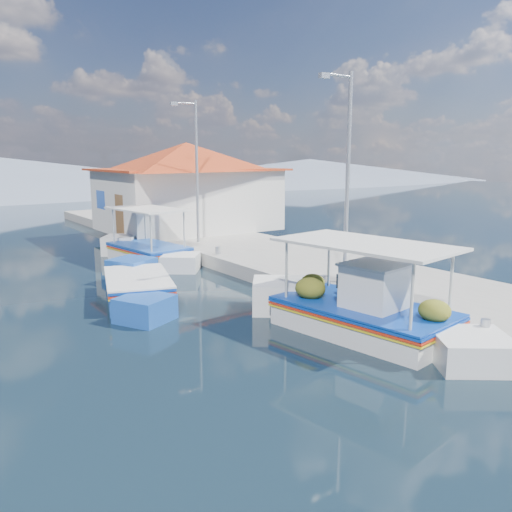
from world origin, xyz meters
TOP-DOWN VIEW (x-y plane):
  - ground at (0.00, 0.00)m, footprint 160.00×160.00m
  - quay at (5.90, 6.00)m, footprint 5.00×44.00m
  - bollards at (3.80, 5.25)m, footprint 0.20×17.20m
  - main_caique at (2.71, -0.48)m, footprint 2.85×7.38m
  - caique_green_canopy at (2.05, 10.55)m, footprint 2.46×6.38m
  - caique_blue_hull at (-0.55, 5.46)m, footprint 2.96×5.77m
  - harbor_building at (6.20, 15.00)m, footprint 10.49×10.49m
  - lamp_post_near at (4.51, 2.00)m, footprint 1.21×0.14m
  - lamp_post_far at (4.51, 11.00)m, footprint 1.21×0.14m
  - mountain_ridge at (6.54, 56.00)m, footprint 171.40×96.00m

SIDE VIEW (x-z plane):
  - ground at x=0.00m, z-range 0.00..0.00m
  - quay at x=5.90m, z-range 0.00..0.50m
  - caique_blue_hull at x=-0.55m, z-range -0.25..0.83m
  - caique_green_canopy at x=2.05m, z-range -0.84..1.56m
  - main_caique at x=2.71m, z-range -0.75..1.70m
  - bollards at x=3.80m, z-range 0.50..0.80m
  - mountain_ridge at x=6.54m, z-range -0.71..4.79m
  - harbor_building at x=6.20m, z-range 0.58..4.98m
  - lamp_post_near at x=4.51m, z-range 0.85..6.85m
  - lamp_post_far at x=4.51m, z-range 0.85..6.85m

